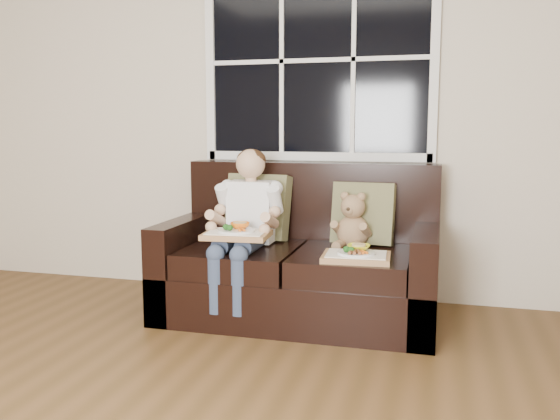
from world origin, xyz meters
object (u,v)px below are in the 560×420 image
(child, at_px, (246,213))
(tray_left, at_px, (237,233))
(loveseat, at_px, (301,267))
(tray_right, at_px, (356,255))
(teddy_bear, at_px, (353,224))

(child, height_order, tray_left, child)
(loveseat, xyz_separation_m, tray_right, (0.40, -0.33, 0.17))
(teddy_bear, bearing_deg, loveseat, -163.17)
(teddy_bear, relative_size, tray_left, 0.89)
(loveseat, distance_m, teddy_bear, 0.43)
(tray_left, bearing_deg, teddy_bear, 25.41)
(tray_left, bearing_deg, loveseat, 41.68)
(loveseat, relative_size, teddy_bear, 4.71)
(child, bearing_deg, loveseat, 20.64)
(tray_right, bearing_deg, loveseat, 137.13)
(loveseat, distance_m, tray_left, 0.53)
(loveseat, distance_m, child, 0.50)
(teddy_bear, relative_size, tray_right, 0.91)
(tray_left, bearing_deg, tray_right, -4.20)
(child, xyz_separation_m, teddy_bear, (0.65, 0.16, -0.07))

